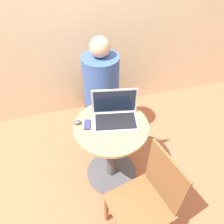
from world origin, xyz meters
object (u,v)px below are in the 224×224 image
(laptop, at_px, (115,115))
(cell_phone, at_px, (87,125))
(chair_empty, at_px, (147,200))
(person_seated, at_px, (101,97))

(laptop, xyz_separation_m, cell_phone, (-0.24, -0.00, -0.05))
(laptop, bearing_deg, chair_empty, -83.64)
(laptop, xyz_separation_m, chair_empty, (0.07, -0.61, -0.31))
(cell_phone, relative_size, chair_empty, 0.13)
(person_seated, bearing_deg, cell_phone, -113.09)
(chair_empty, xyz_separation_m, person_seated, (-0.06, 1.19, 0.05))
(laptop, distance_m, cell_phone, 0.24)
(chair_empty, distance_m, person_seated, 1.19)
(laptop, bearing_deg, cell_phone, -179.50)
(person_seated, bearing_deg, chair_empty, -87.06)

